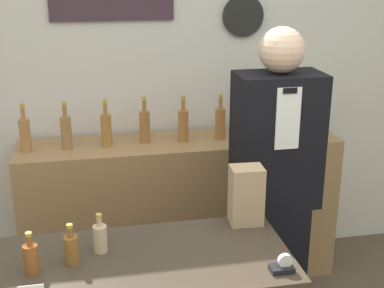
{
  "coord_description": "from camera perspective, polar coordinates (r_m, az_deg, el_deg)",
  "views": [
    {
      "loc": [
        -0.45,
        -1.42,
        2.04
      ],
      "look_at": [
        0.05,
        1.09,
        1.16
      ],
      "focal_mm": 50.0,
      "sensor_mm": 36.0,
      "label": 1
    }
  ],
  "objects": [
    {
      "name": "back_wall",
      "position": [
        3.51,
        -3.8,
        7.73
      ],
      "size": [
        5.2,
        0.09,
        2.7
      ],
      "color": "silver",
      "rests_on": "ground_plane"
    },
    {
      "name": "back_shelf",
      "position": [
        3.55,
        -1.22,
        -7.05
      ],
      "size": [
        2.02,
        0.44,
        0.96
      ],
      "color": "#9E754C",
      "rests_on": "ground_plane"
    },
    {
      "name": "shopkeeper",
      "position": [
        2.9,
        8.74,
        -5.1
      ],
      "size": [
        0.44,
        0.28,
        1.74
      ],
      "color": "black",
      "rests_on": "ground_plane"
    },
    {
      "name": "potted_plant",
      "position": [
        3.49,
        10.32,
        4.59
      ],
      "size": [
        0.31,
        0.31,
        0.4
      ],
      "color": "#B27047",
      "rests_on": "back_shelf"
    },
    {
      "name": "paper_bag",
      "position": [
        2.42,
        5.8,
        -5.46
      ],
      "size": [
        0.15,
        0.12,
        0.27
      ],
      "color": "tan",
      "rests_on": "display_counter"
    },
    {
      "name": "tape_dispenser",
      "position": [
        2.13,
        9.66,
        -12.69
      ],
      "size": [
        0.09,
        0.06,
        0.07
      ],
      "color": "black",
      "rests_on": "display_counter"
    },
    {
      "name": "counter_bottle_2",
      "position": [
        2.16,
        -16.79,
        -11.5
      ],
      "size": [
        0.06,
        0.06,
        0.17
      ],
      "color": "brown",
      "rests_on": "display_counter"
    },
    {
      "name": "counter_bottle_3",
      "position": [
        2.18,
        -12.75,
        -10.82
      ],
      "size": [
        0.06,
        0.06,
        0.17
      ],
      "color": "brown",
      "rests_on": "display_counter"
    },
    {
      "name": "counter_bottle_4",
      "position": [
        2.24,
        -9.77,
        -9.8
      ],
      "size": [
        0.06,
        0.06,
        0.17
      ],
      "color": "tan",
      "rests_on": "display_counter"
    },
    {
      "name": "shelf_bottle_0",
      "position": [
        3.3,
        -17.39,
        1.06
      ],
      "size": [
        0.07,
        0.07,
        0.29
      ],
      "color": "#A56F3E",
      "rests_on": "back_shelf"
    },
    {
      "name": "shelf_bottle_1",
      "position": [
        3.28,
        -13.28,
        1.32
      ],
      "size": [
        0.07,
        0.07,
        0.29
      ],
      "color": "#996B3F",
      "rests_on": "back_shelf"
    },
    {
      "name": "shelf_bottle_2",
      "position": [
        3.28,
        -9.14,
        1.62
      ],
      "size": [
        0.07,
        0.07,
        0.29
      ],
      "color": "#A36D34",
      "rests_on": "back_shelf"
    },
    {
      "name": "shelf_bottle_3",
      "position": [
        3.32,
        -5.07,
        1.99
      ],
      "size": [
        0.07,
        0.07,
        0.29
      ],
      "color": "#996330",
      "rests_on": "back_shelf"
    },
    {
      "name": "shelf_bottle_4",
      "position": [
        3.32,
        -0.95,
        2.1
      ],
      "size": [
        0.07,
        0.07,
        0.29
      ],
      "color": "#A06731",
      "rests_on": "back_shelf"
    },
    {
      "name": "shelf_bottle_5",
      "position": [
        3.37,
        3.03,
        2.31
      ],
      "size": [
        0.07,
        0.07,
        0.29
      ],
      "color": "#9A6334",
      "rests_on": "back_shelf"
    },
    {
      "name": "shelf_bottle_6",
      "position": [
        3.43,
        6.9,
        2.5
      ],
      "size": [
        0.07,
        0.07,
        0.29
      ],
      "color": "olive",
      "rests_on": "back_shelf"
    }
  ]
}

